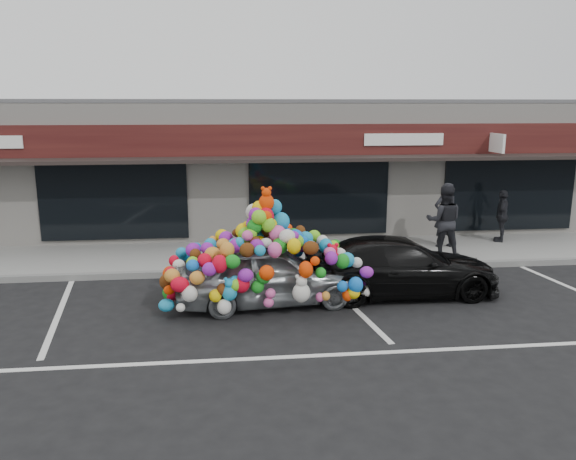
{
  "coord_description": "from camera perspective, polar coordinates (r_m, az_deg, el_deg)",
  "views": [
    {
      "loc": [
        0.26,
        -10.99,
        4.15
      ],
      "look_at": [
        1.62,
        1.4,
        1.36
      ],
      "focal_mm": 35.0,
      "sensor_mm": 36.0,
      "label": 1
    }
  ],
  "objects": [
    {
      "name": "parking_stripe_mid",
      "position": [
        12.19,
        6.18,
        -7.34
      ],
      "size": [
        0.73,
        4.37,
        0.01
      ],
      "primitive_type": "cube",
      "rotation": [
        0.0,
        0.0,
        0.14
      ],
      "color": "silver",
      "rests_on": "ground"
    },
    {
      "name": "pedestrian_b",
      "position": [
        15.53,
        15.57,
        0.88
      ],
      "size": [
        1.1,
        0.96,
        1.94
      ],
      "primitive_type": "imported",
      "rotation": [
        0.0,
        0.0,
        2.87
      ],
      "color": "black",
      "rests_on": "sidewalk"
    },
    {
      "name": "kerb",
      "position": [
        14.09,
        -7.08,
        -4.3
      ],
      "size": [
        26.0,
        0.18,
        0.16
      ],
      "primitive_type": "cube",
      "color": "slate",
      "rests_on": "ground"
    },
    {
      "name": "black_sedan",
      "position": [
        12.74,
        11.3,
        -3.66
      ],
      "size": [
        1.81,
        4.4,
        1.27
      ],
      "primitive_type": "imported",
      "rotation": [
        0.0,
        0.0,
        1.58
      ],
      "color": "black",
      "rests_on": "ground"
    },
    {
      "name": "pedestrian_c",
      "position": [
        17.85,
        20.91,
        1.36
      ],
      "size": [
        0.98,
        0.77,
        1.55
      ],
      "primitive_type": "imported",
      "rotation": [
        0.0,
        0.0,
        4.21
      ],
      "color": "#28242A",
      "rests_on": "sidewalk"
    },
    {
      "name": "toy_car",
      "position": [
        11.85,
        -2.04,
        -3.7
      ],
      "size": [
        2.85,
        4.34,
        2.43
      ],
      "rotation": [
        0.0,
        0.0,
        1.68
      ],
      "color": "gray",
      "rests_on": "ground"
    },
    {
      "name": "parking_stripe_left",
      "position": [
        12.42,
        -22.26,
        -7.87
      ],
      "size": [
        0.73,
        4.37,
        0.01
      ],
      "primitive_type": "cube",
      "rotation": [
        0.0,
        0.0,
        0.14
      ],
      "color": "silver",
      "rests_on": "ground"
    },
    {
      "name": "shop_building",
      "position": [
        19.53,
        -7.04,
        6.67
      ],
      "size": [
        24.0,
        7.2,
        4.31
      ],
      "color": "silver",
      "rests_on": "ground"
    },
    {
      "name": "pedestrian_a",
      "position": [
        16.61,
        15.66,
        1.47
      ],
      "size": [
        0.73,
        0.52,
        1.86
      ],
      "primitive_type": "imported",
      "rotation": [
        0.0,
        0.0,
        3.26
      ],
      "color": "#222227",
      "rests_on": "sidewalk"
    },
    {
      "name": "ground",
      "position": [
        11.75,
        -7.21,
        -8.19
      ],
      "size": [
        90.0,
        90.0,
        0.0
      ],
      "primitive_type": "plane",
      "color": "black",
      "rests_on": "ground"
    },
    {
      "name": "lane_line",
      "position": [
        9.78,
        4.69,
        -12.52
      ],
      "size": [
        14.0,
        0.12,
        0.01
      ],
      "primitive_type": "cube",
      "color": "silver",
      "rests_on": "ground"
    },
    {
      "name": "sidewalk",
      "position": [
        15.53,
        -7.01,
        -2.7
      ],
      "size": [
        26.0,
        3.0,
        0.15
      ],
      "primitive_type": "cube",
      "color": "gray",
      "rests_on": "ground"
    }
  ]
}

